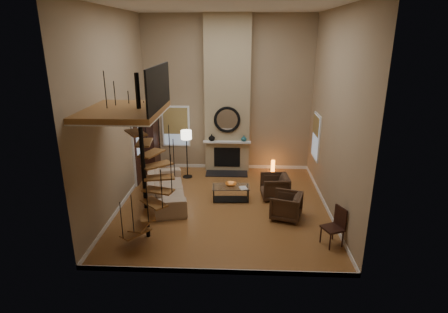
{
  "coord_description": "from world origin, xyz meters",
  "views": [
    {
      "loc": [
        0.46,
        -9.75,
        4.8
      ],
      "look_at": [
        0.0,
        0.4,
        1.4
      ],
      "focal_mm": 29.26,
      "sensor_mm": 36.0,
      "label": 1
    }
  ],
  "objects_px": {
    "sofa": "(165,188)",
    "armchair_far": "(289,206)",
    "coffee_table": "(231,191)",
    "floor_lamp": "(186,139)",
    "armchair_near": "(277,187)",
    "side_chair": "(336,224)",
    "accent_lamp": "(273,167)",
    "hutch": "(151,146)"
  },
  "relations": [
    {
      "from": "hutch",
      "to": "side_chair",
      "type": "bearing_deg",
      "value": -40.74
    },
    {
      "from": "armchair_far",
      "to": "armchair_near",
      "type": "bearing_deg",
      "value": -154.63
    },
    {
      "from": "hutch",
      "to": "sofa",
      "type": "relative_size",
      "value": 0.75
    },
    {
      "from": "armchair_near",
      "to": "floor_lamp",
      "type": "distance_m",
      "value": 3.56
    },
    {
      "from": "coffee_table",
      "to": "accent_lamp",
      "type": "bearing_deg",
      "value": 57.93
    },
    {
      "from": "armchair_near",
      "to": "side_chair",
      "type": "distance_m",
      "value": 2.83
    },
    {
      "from": "armchair_near",
      "to": "hutch",
      "type": "bearing_deg",
      "value": -120.79
    },
    {
      "from": "armchair_far",
      "to": "coffee_table",
      "type": "bearing_deg",
      "value": -106.81
    },
    {
      "from": "hutch",
      "to": "armchair_near",
      "type": "bearing_deg",
      "value": -26.23
    },
    {
      "from": "sofa",
      "to": "side_chair",
      "type": "height_order",
      "value": "side_chair"
    },
    {
      "from": "coffee_table",
      "to": "hutch",
      "type": "bearing_deg",
      "value": 140.94
    },
    {
      "from": "coffee_table",
      "to": "side_chair",
      "type": "relative_size",
      "value": 1.21
    },
    {
      "from": "floor_lamp",
      "to": "accent_lamp",
      "type": "height_order",
      "value": "floor_lamp"
    },
    {
      "from": "floor_lamp",
      "to": "side_chair",
      "type": "distance_m",
      "value": 5.95
    },
    {
      "from": "hutch",
      "to": "accent_lamp",
      "type": "relative_size",
      "value": 4.15
    },
    {
      "from": "sofa",
      "to": "armchair_far",
      "type": "distance_m",
      "value": 3.74
    },
    {
      "from": "hutch",
      "to": "sofa",
      "type": "bearing_deg",
      "value": -68.49
    },
    {
      "from": "armchair_far",
      "to": "accent_lamp",
      "type": "bearing_deg",
      "value": -160.35
    },
    {
      "from": "sofa",
      "to": "armchair_far",
      "type": "xyz_separation_m",
      "value": [
        3.6,
        -1.01,
        -0.04
      ]
    },
    {
      "from": "armchair_near",
      "to": "armchair_far",
      "type": "xyz_separation_m",
      "value": [
        0.19,
        -1.33,
        0.0
      ]
    },
    {
      "from": "sofa",
      "to": "coffee_table",
      "type": "xyz_separation_m",
      "value": [
        1.98,
        0.07,
        -0.11
      ]
    },
    {
      "from": "armchair_near",
      "to": "coffee_table",
      "type": "relative_size",
      "value": 0.72
    },
    {
      "from": "armchair_near",
      "to": "accent_lamp",
      "type": "bearing_deg",
      "value": 174.28
    },
    {
      "from": "coffee_table",
      "to": "armchair_far",
      "type": "bearing_deg",
      "value": -33.95
    },
    {
      "from": "armchair_far",
      "to": "hutch",
      "type": "bearing_deg",
      "value": -110.19
    },
    {
      "from": "armchair_far",
      "to": "coffee_table",
      "type": "xyz_separation_m",
      "value": [
        -1.61,
        1.09,
        -0.07
      ]
    },
    {
      "from": "sofa",
      "to": "accent_lamp",
      "type": "xyz_separation_m",
      "value": [
        3.45,
        2.41,
        -0.15
      ]
    },
    {
      "from": "side_chair",
      "to": "armchair_near",
      "type": "bearing_deg",
      "value": 113.65
    },
    {
      "from": "sofa",
      "to": "armchair_near",
      "type": "relative_size",
      "value": 3.28
    },
    {
      "from": "armchair_near",
      "to": "accent_lamp",
      "type": "height_order",
      "value": "armchair_near"
    },
    {
      "from": "armchair_near",
      "to": "coffee_table",
      "type": "height_order",
      "value": "armchair_near"
    },
    {
      "from": "hutch",
      "to": "floor_lamp",
      "type": "xyz_separation_m",
      "value": [
        1.38,
        -0.57,
        0.46
      ]
    },
    {
      "from": "coffee_table",
      "to": "accent_lamp",
      "type": "relative_size",
      "value": 2.35
    },
    {
      "from": "armchair_far",
      "to": "coffee_table",
      "type": "height_order",
      "value": "armchair_far"
    },
    {
      "from": "accent_lamp",
      "to": "side_chair",
      "type": "height_order",
      "value": "side_chair"
    },
    {
      "from": "armchair_far",
      "to": "accent_lamp",
      "type": "xyz_separation_m",
      "value": [
        -0.15,
        3.42,
        -0.1
      ]
    },
    {
      "from": "armchair_far",
      "to": "coffee_table",
      "type": "distance_m",
      "value": 1.95
    },
    {
      "from": "armchair_near",
      "to": "side_chair",
      "type": "relative_size",
      "value": 0.87
    },
    {
      "from": "sofa",
      "to": "accent_lamp",
      "type": "bearing_deg",
      "value": -68.01
    },
    {
      "from": "armchair_near",
      "to": "floor_lamp",
      "type": "bearing_deg",
      "value": -122.44
    },
    {
      "from": "hutch",
      "to": "armchair_far",
      "type": "distance_m",
      "value": 5.78
    },
    {
      "from": "coffee_table",
      "to": "floor_lamp",
      "type": "bearing_deg",
      "value": 130.83
    }
  ]
}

